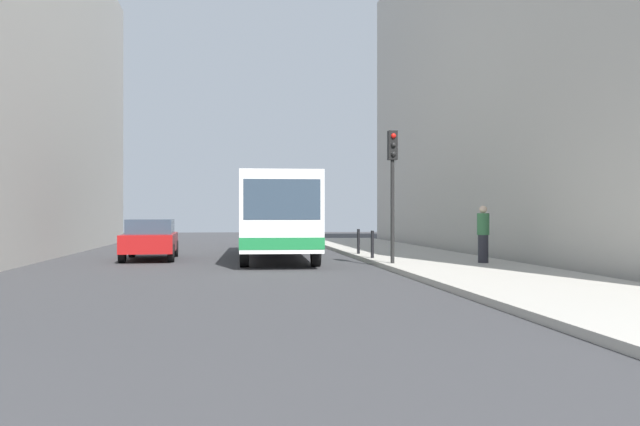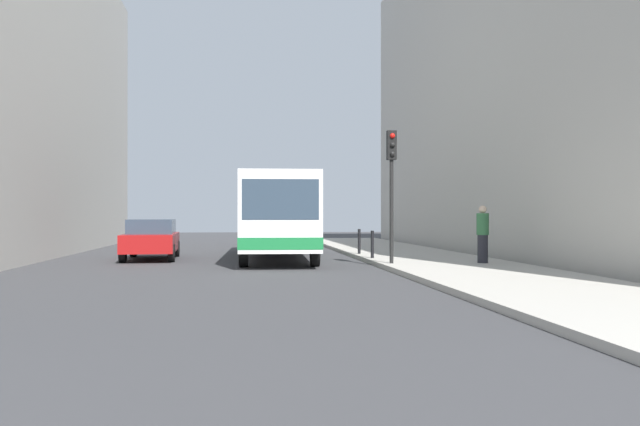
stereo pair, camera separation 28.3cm
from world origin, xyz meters
name	(u,v)px [view 2 (the right image)]	position (x,y,z in m)	size (l,w,h in m)	color
ground_plane	(274,265)	(0.00, 0.00, 0.00)	(80.00, 80.00, 0.00)	#38383A
sidewalk	(434,261)	(5.40, 0.00, 0.07)	(4.40, 40.00, 0.15)	#ADA89E
building_right	(549,67)	(11.50, 4.00, 7.72)	(7.00, 32.00, 15.44)	#BCB7AD
bus	(277,213)	(0.30, 3.36, 1.73)	(2.96, 11.11, 3.00)	white
car_beside_bus	(152,238)	(-4.35, 3.30, 0.78)	(2.00, 4.47, 1.48)	maroon
car_behind_bus	(280,231)	(1.04, 13.92, 0.78)	(1.87, 4.40, 1.48)	navy
traffic_light	(392,171)	(3.55, -1.63, 3.01)	(0.28, 0.33, 4.10)	black
bollard_near	(372,244)	(3.45, 0.81, 0.62)	(0.11, 0.11, 0.95)	black
bollard_mid	(359,241)	(3.45, 3.28, 0.62)	(0.11, 0.11, 0.95)	black
pedestrian_near_signal	(483,234)	(6.39, -1.86, 1.05)	(0.38, 0.38, 1.79)	#26262D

